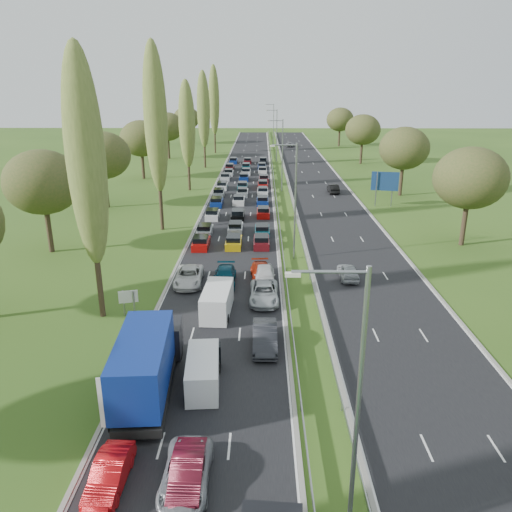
{
  "coord_description": "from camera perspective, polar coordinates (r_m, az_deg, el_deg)",
  "views": [
    {
      "loc": [
        1.11,
        -6.78,
        17.41
      ],
      "look_at": [
        0.55,
        39.41,
        1.5
      ],
      "focal_mm": 35.0,
      "sensor_mm": 36.0,
      "label": 1
    }
  ],
  "objects": [
    {
      "name": "far_car_0",
      "position": [
        47.82,
        10.47,
        -1.74
      ],
      "size": [
        1.71,
        4.17,
        1.42
      ],
      "primitive_type": "imported",
      "rotation": [
        0.0,
        0.0,
        3.15
      ],
      "color": "#A0A5A9",
      "rests_on": "far_carriageway"
    },
    {
      "name": "white_van_rear",
      "position": [
        40.19,
        -4.43,
        -5.0
      ],
      "size": [
        2.09,
        5.33,
        2.14
      ],
      "rotation": [
        0.0,
        0.0,
        -0.05
      ],
      "color": "silver",
      "rests_on": "near_carriageway"
    },
    {
      "name": "white_van_front",
      "position": [
        31.22,
        -6.05,
        -12.83
      ],
      "size": [
        1.9,
        4.84,
        1.95
      ],
      "rotation": [
        0.0,
        0.0,
        0.07
      ],
      "color": "white",
      "rests_on": "near_carriageway"
    },
    {
      "name": "near_car_10",
      "position": [
        42.25,
        0.93,
        -4.23
      ],
      "size": [
        2.4,
        5.2,
        1.44
      ],
      "primitive_type": "imported",
      "rotation": [
        0.0,
        0.0,
        0.0
      ],
      "color": "#AAB0B4",
      "rests_on": "near_carriageway"
    },
    {
      "name": "woodland_right",
      "position": [
        77.55,
        18.2,
        10.87
      ],
      "size": [
        8.0,
        153.0,
        11.1
      ],
      "color": "#2D2116",
      "rests_on": "ground"
    },
    {
      "name": "traffic_queue_fill",
      "position": [
        86.12,
        -1.57,
        7.64
      ],
      "size": [
        9.13,
        67.75,
        0.8
      ],
      "color": "#A50C0A",
      "rests_on": "ground"
    },
    {
      "name": "lamp_columns",
      "position": [
        85.61,
        3.02,
        11.32
      ],
      "size": [
        0.18,
        140.18,
        12.0
      ],
      "color": "gray",
      "rests_on": "ground"
    },
    {
      "name": "near_car_7",
      "position": [
        45.9,
        -3.58,
        -2.34
      ],
      "size": [
        2.05,
        4.91,
        1.42
      ],
      "primitive_type": "imported",
      "rotation": [
        0.0,
        0.0,
        0.01
      ],
      "color": "#043246",
      "rests_on": "near_carriageway"
    },
    {
      "name": "near_car_1",
      "position": [
        25.55,
        -16.4,
        -22.8
      ],
      "size": [
        1.49,
        4.07,
        1.33
      ],
      "primitive_type": "imported",
      "rotation": [
        0.0,
        0.0,
        -0.02
      ],
      "color": "#B70B0F",
      "rests_on": "near_carriageway"
    },
    {
      "name": "far_car_1",
      "position": [
        86.03,
        8.81,
        7.63
      ],
      "size": [
        1.68,
        4.54,
        1.49
      ],
      "primitive_type": "imported",
      "rotation": [
        0.0,
        0.0,
        3.17
      ],
      "color": "black",
      "rests_on": "far_carriageway"
    },
    {
      "name": "ground",
      "position": [
        88.58,
        2.91,
        7.65
      ],
      "size": [
        260.0,
        260.0,
        0.0
      ],
      "primitive_type": "plane",
      "color": "#2D4E18",
      "rests_on": "ground"
    },
    {
      "name": "central_reservation",
      "position": [
        90.92,
        2.85,
        8.3
      ],
      "size": [
        2.36,
        215.0,
        0.32
      ],
      "color": "gray",
      "rests_on": "ground"
    },
    {
      "name": "blue_lorry",
      "position": [
        30.29,
        -12.3,
        -11.78
      ],
      "size": [
        2.72,
        9.78,
        4.13
      ],
      "rotation": [
        0.0,
        0.0,
        0.07
      ],
      "color": "black",
      "rests_on": "near_carriageway"
    },
    {
      "name": "near_carriageway",
      "position": [
        91.03,
        -1.44,
        7.97
      ],
      "size": [
        10.5,
        215.0,
        0.04
      ],
      "primitive_type": "cube",
      "color": "black",
      "rests_on": "ground"
    },
    {
      "name": "direction_sign",
      "position": [
        77.36,
        14.51,
        8.1
      ],
      "size": [
        3.94,
        0.89,
        5.2
      ],
      "color": "gray",
      "rests_on": "ground"
    },
    {
      "name": "far_car_2",
      "position": [
        151.34,
        3.92,
        12.62
      ],
      "size": [
        2.42,
        4.92,
        1.34
      ],
      "primitive_type": "imported",
      "rotation": [
        0.0,
        0.0,
        3.1
      ],
      "color": "gray",
      "rests_on": "far_carriageway"
    },
    {
      "name": "near_car_9",
      "position": [
        35.08,
        1.02,
        -9.22
      ],
      "size": [
        1.74,
        4.86,
        1.6
      ],
      "primitive_type": "imported",
      "rotation": [
        0.0,
        0.0,
        0.01
      ],
      "color": "#212227",
      "rests_on": "near_carriageway"
    },
    {
      "name": "near_car_12",
      "position": [
        45.86,
        0.99,
        -2.2
      ],
      "size": [
        1.98,
        4.75,
        1.61
      ],
      "primitive_type": "imported",
      "rotation": [
        0.0,
        0.0,
        0.02
      ],
      "color": "silver",
      "rests_on": "near_carriageway"
    },
    {
      "name": "far_carriageway",
      "position": [
        91.53,
        7.12,
        7.9
      ],
      "size": [
        10.5,
        215.0,
        0.04
      ],
      "primitive_type": "cube",
      "color": "black",
      "rests_on": "ground"
    },
    {
      "name": "near_car_6",
      "position": [
        24.95,
        -7.98,
        -23.36
      ],
      "size": [
        2.17,
        4.69,
        1.3
      ],
      "primitive_type": "imported",
      "rotation": [
        0.0,
        0.0,
        0.0
      ],
      "color": "gray",
      "rests_on": "near_carriageway"
    },
    {
      "name": "woodland_left",
      "position": [
        73.8,
        -17.87,
        10.54
      ],
      "size": [
        8.0,
        166.0,
        11.1
      ],
      "color": "#2D2116",
      "rests_on": "ground"
    },
    {
      "name": "near_car_5",
      "position": [
        24.92,
        -7.82,
        -23.28
      ],
      "size": [
        1.54,
        4.22,
        1.38
      ],
      "primitive_type": "imported",
      "rotation": [
        0.0,
        0.0,
        0.02
      ],
      "color": "#540E1B",
      "rests_on": "near_carriageway"
    },
    {
      "name": "info_sign",
      "position": [
        40.72,
        -14.37,
        -4.82
      ],
      "size": [
        1.47,
        0.48,
        2.1
      ],
      "color": "gray",
      "rests_on": "ground"
    },
    {
      "name": "near_car_2",
      "position": [
        46.18,
        -7.69,
        -2.31
      ],
      "size": [
        2.62,
        5.38,
        1.47
      ],
      "primitive_type": "imported",
      "rotation": [
        0.0,
        0.0,
        0.03
      ],
      "color": "silver",
      "rests_on": "near_carriageway"
    },
    {
      "name": "near_car_11",
      "position": [
        46.76,
        0.63,
        -1.91
      ],
      "size": [
        2.29,
        4.91,
        1.39
      ],
      "primitive_type": "imported",
      "rotation": [
        0.0,
        0.0,
        0.07
      ],
      "color": "#941E09",
      "rests_on": "near_carriageway"
    },
    {
      "name": "poplar_row",
      "position": [
        76.17,
        -9.14,
        14.99
      ],
      "size": [
        2.8,
        127.8,
        22.44
      ],
      "color": "#2D2116",
      "rests_on": "ground"
    }
  ]
}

